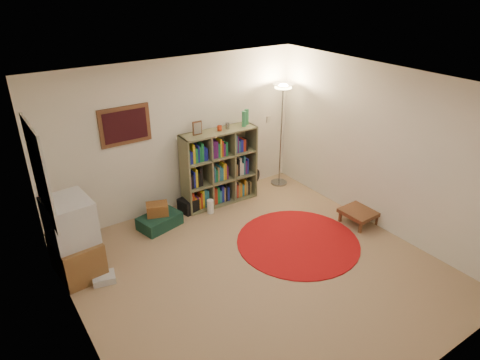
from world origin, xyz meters
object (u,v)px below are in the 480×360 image
at_px(floor_lamp, 282,102).
at_px(side_table, 360,212).
at_px(bookshelf, 218,169).
at_px(suitcase, 160,221).
at_px(tv_stand, 74,239).
at_px(floor_fan, 254,178).

distance_m(floor_lamp, side_table, 2.31).
height_order(bookshelf, suitcase, bookshelf).
distance_m(bookshelf, floor_lamp, 1.63).
height_order(bookshelf, tv_stand, bookshelf).
xyz_separation_m(bookshelf, floor_lamp, (1.33, -0.03, 0.95)).
bearing_deg(tv_stand, floor_fan, 8.14).
distance_m(floor_fan, suitcase, 2.09).
xyz_separation_m(bookshelf, tv_stand, (-2.58, -0.61, -0.11)).
distance_m(tv_stand, suitcase, 1.50).
xyz_separation_m(floor_fan, side_table, (0.62, -2.02, 0.02)).
bearing_deg(side_table, suitcase, 147.74).
distance_m(bookshelf, side_table, 2.42).
distance_m(bookshelf, floor_fan, 0.99).
distance_m(suitcase, side_table, 3.18).
height_order(bookshelf, side_table, bookshelf).
xyz_separation_m(floor_lamp, suitcase, (-2.53, -0.14, -1.49)).
height_order(floor_fan, tv_stand, tv_stand).
bearing_deg(floor_fan, bookshelf, 169.97).
bearing_deg(side_table, tv_stand, 162.77).
distance_m(bookshelf, suitcase, 1.33).
bearing_deg(suitcase, tv_stand, -175.97).
bearing_deg(suitcase, bookshelf, -5.65).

